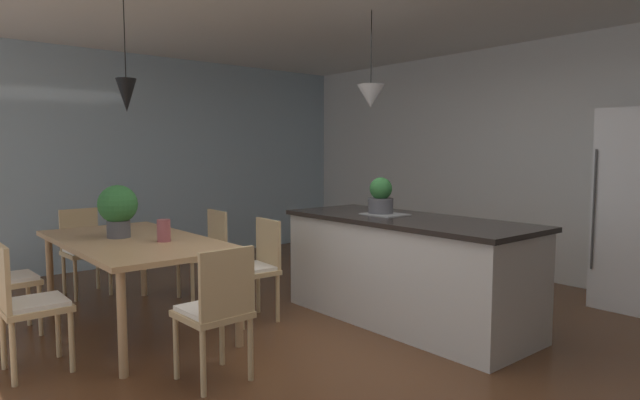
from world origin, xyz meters
The scene contains 16 objects.
ground_plane centered at (0.00, 0.00, -0.02)m, with size 10.00×8.40×0.04m, color brown.
wall_back_kitchen centered at (0.00, 3.26, 1.35)m, with size 10.00×0.12×2.70m, color silver.
window_wall_left_glazing centered at (-4.06, 0.00, 1.35)m, with size 0.06×8.40×2.70m, color #9EB7C6.
dining_table centered at (-1.52, -0.96, 0.68)m, with size 2.01×1.02×0.74m.
chair_near_left centered at (-1.97, -1.84, 0.47)m, with size 0.42×0.42×0.87m.
chair_kitchen_end centered at (-0.15, -0.95, 0.47)m, with size 0.42×0.42×0.87m.
chair_window_end centered at (-2.90, -0.96, 0.47)m, with size 0.42×0.42×0.87m.
chair_near_right centered at (-1.07, -1.84, 0.47)m, with size 0.40×0.40×0.87m.
chair_far_left centered at (-1.97, -0.07, 0.47)m, with size 0.42×0.42×0.87m.
chair_far_right centered at (-1.07, -0.07, 0.47)m, with size 0.43×0.43×0.87m.
kitchen_island centered at (-0.20, 0.89, 0.46)m, with size 2.25×0.89×0.91m.
pendant_over_table centered at (-1.63, -0.94, 1.92)m, with size 0.17×0.17×0.92m.
pendant_over_island_main centered at (-0.64, 0.89, 1.95)m, with size 0.25×0.25×0.85m.
potted_plant_on_island centered at (-0.50, 0.89, 1.06)m, with size 0.22×0.22×0.33m.
potted_plant_on_table centered at (-1.67, -1.03, 0.99)m, with size 0.32×0.32×0.44m.
vase_on_dining_table centered at (-1.24, -0.82, 0.83)m, with size 0.11×0.11×0.18m.
Camera 1 is at (2.78, -2.54, 1.45)m, focal length 29.95 mm.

